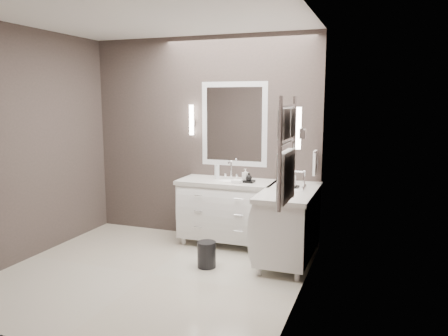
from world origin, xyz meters
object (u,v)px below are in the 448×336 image
(towel_ladder, at_px, (287,158))
(vanity_right, at_px, (289,221))
(vanity_back, at_px, (227,208))
(waste_bin, at_px, (207,254))

(towel_ladder, bearing_deg, vanity_right, 99.84)
(vanity_right, distance_m, towel_ladder, 1.60)
(vanity_back, xyz_separation_m, towel_ladder, (1.10, -1.63, 0.91))
(vanity_back, bearing_deg, towel_ladder, -55.90)
(vanity_right, relative_size, towel_ladder, 1.38)
(vanity_back, distance_m, vanity_right, 0.93)
(waste_bin, bearing_deg, vanity_right, 31.16)
(vanity_right, xyz_separation_m, towel_ladder, (0.23, -1.30, 0.91))
(waste_bin, bearing_deg, vanity_back, 93.37)
(vanity_back, relative_size, waste_bin, 4.23)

